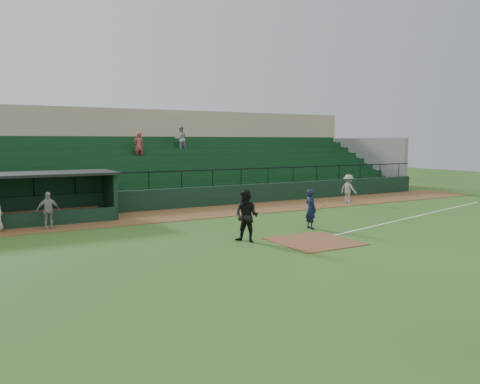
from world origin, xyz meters
TOP-DOWN VIEW (x-y plane):
  - ground at (0.00, 0.00)m, footprint 90.00×90.00m
  - warning_track at (0.00, 8.00)m, footprint 40.00×4.00m
  - home_plate_dirt at (0.00, -1.00)m, footprint 3.00×3.00m
  - foul_line at (8.00, 1.20)m, footprint 17.49×4.44m
  - stadium_structure at (-0.00, 16.46)m, footprint 38.00×13.08m
  - dugout at (-9.75, 9.56)m, footprint 8.90×3.20m
  - batter_at_plate at (1.58, 1.29)m, footprint 1.03×0.71m
  - umpire at (-2.36, 0.27)m, footprint 1.21×1.26m
  - runner at (9.06, 7.07)m, footprint 0.85×1.26m
  - dugout_player_a at (-8.77, 6.94)m, footprint 0.99×0.45m

SIDE VIEW (x-z plane):
  - ground at x=0.00m, z-range 0.00..0.00m
  - foul_line at x=8.00m, z-range 0.00..0.01m
  - warning_track at x=0.00m, z-range 0.00..0.03m
  - home_plate_dirt at x=0.00m, z-range 0.00..0.03m
  - dugout_player_a at x=-8.77m, z-range 0.03..1.69m
  - batter_at_plate at x=1.58m, z-range 0.00..1.79m
  - runner at x=9.06m, z-range 0.03..1.83m
  - umpire at x=-2.36m, z-range 0.00..2.05m
  - dugout at x=-9.75m, z-range 0.12..2.54m
  - stadium_structure at x=0.00m, z-range -0.90..5.50m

